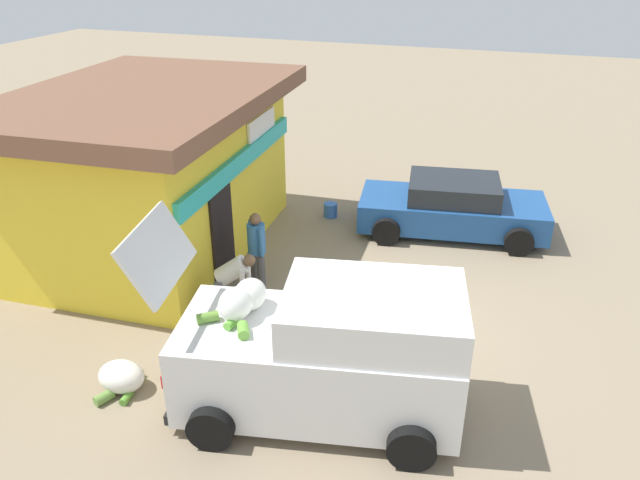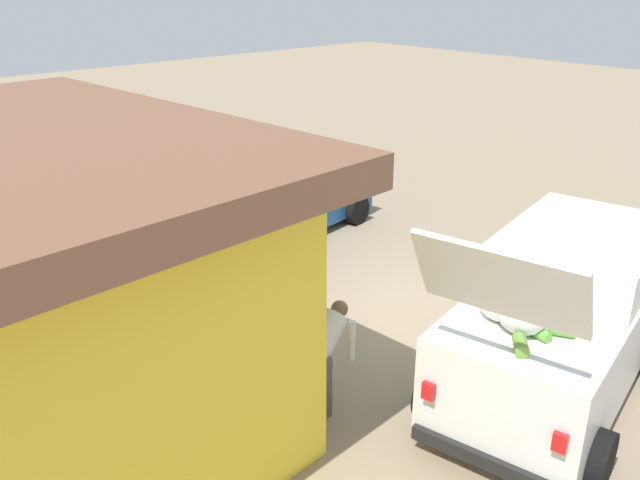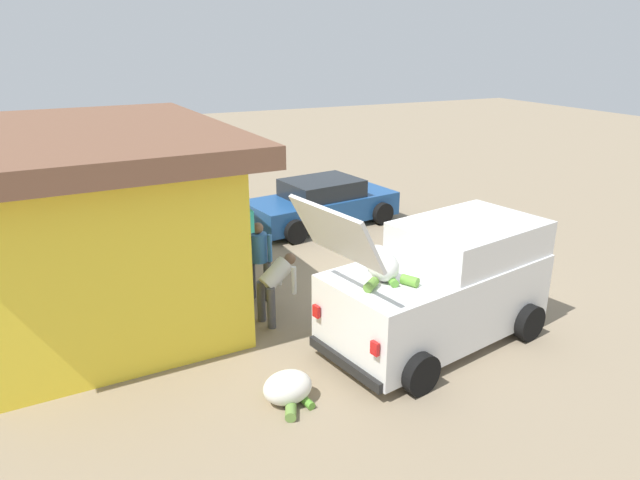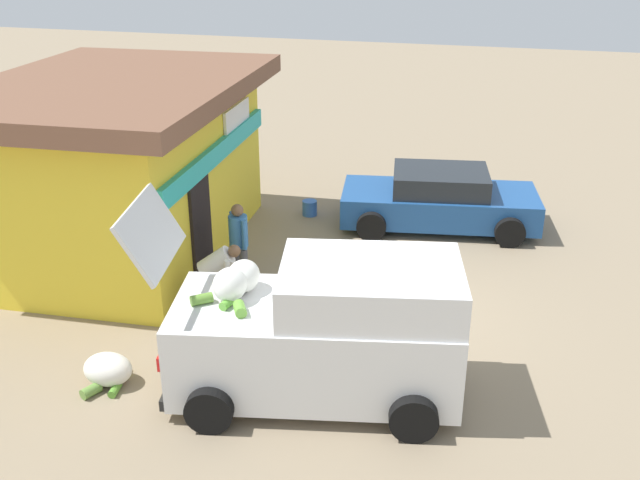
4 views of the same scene
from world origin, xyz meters
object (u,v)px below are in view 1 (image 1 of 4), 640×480
(storefront_bar, at_px, (152,169))
(vendor_standing, at_px, (257,247))
(delivery_van, at_px, (328,352))
(customer_bending, at_px, (231,278))
(paint_bucket, at_px, (330,210))
(parked_sedan, at_px, (452,207))
(unloaded_banana_pile, at_px, (122,377))

(storefront_bar, relative_size, vendor_standing, 4.28)
(delivery_van, relative_size, customer_bending, 3.66)
(storefront_bar, xyz_separation_m, customer_bending, (-2.03, -2.77, -1.01))
(delivery_van, height_order, paint_bucket, delivery_van)
(parked_sedan, xyz_separation_m, unloaded_banana_pile, (-7.23, 3.92, -0.39))
(customer_bending, bearing_deg, vendor_standing, -2.48)
(vendor_standing, relative_size, unloaded_banana_pile, 1.66)
(vendor_standing, distance_m, customer_bending, 1.02)
(parked_sedan, xyz_separation_m, customer_bending, (-4.86, 3.21, 0.18))
(customer_bending, height_order, paint_bucket, customer_bending)
(parked_sedan, bearing_deg, storefront_bar, 115.33)
(delivery_van, bearing_deg, storefront_bar, 53.68)
(delivery_van, xyz_separation_m, vendor_standing, (2.76, 2.32, -0.07))
(storefront_bar, distance_m, delivery_van, 6.43)
(delivery_van, height_order, unloaded_banana_pile, delivery_van)
(vendor_standing, bearing_deg, customer_bending, 177.52)
(storefront_bar, relative_size, parked_sedan, 1.57)
(parked_sedan, bearing_deg, delivery_van, 172.75)
(parked_sedan, height_order, unloaded_banana_pile, parked_sedan)
(unloaded_banana_pile, xyz_separation_m, paint_bucket, (7.11, -1.02, -0.04))
(storefront_bar, bearing_deg, parked_sedan, -64.67)
(vendor_standing, bearing_deg, unloaded_banana_pile, 167.41)
(delivery_van, distance_m, parked_sedan, 6.68)
(vendor_standing, bearing_deg, delivery_van, -139.91)
(storefront_bar, xyz_separation_m, paint_bucket, (2.72, -3.08, -1.62))
(parked_sedan, bearing_deg, vendor_standing, 140.58)
(storefront_bar, relative_size, paint_bucket, 20.03)
(vendor_standing, distance_m, unloaded_banana_pile, 3.54)
(delivery_van, bearing_deg, vendor_standing, 40.09)
(paint_bucket, bearing_deg, parked_sedan, -87.73)
(delivery_van, height_order, parked_sedan, delivery_van)
(customer_bending, height_order, unloaded_banana_pile, customer_bending)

